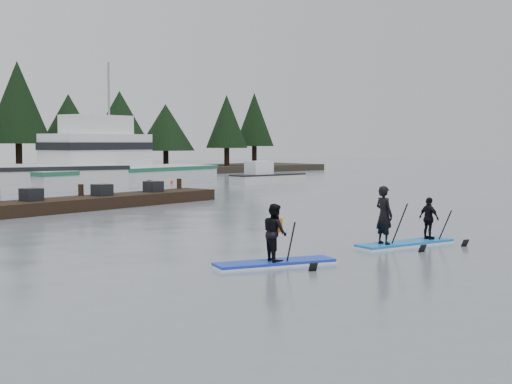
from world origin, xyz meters
TOP-DOWN VIEW (x-y plane):
  - ground at (0.00, 0.00)m, footprint 160.00×160.00m
  - fishing_boat_medium at (6.47, 28.49)m, footprint 15.55×7.88m
  - skiff at (15.82, 24.06)m, footprint 5.49×1.73m
  - floating_dock at (-2.74, 14.61)m, footprint 15.32×5.19m
  - buoy_c at (10.02, 27.43)m, footprint 0.52×0.52m
  - paddleboard_solo at (-4.93, -0.71)m, footprint 2.92×1.44m
  - paddleboard_duo at (-0.19, -0.59)m, footprint 3.11×1.29m

SIDE VIEW (x-z plane):
  - ground at x=0.00m, z-range 0.00..0.00m
  - buoy_c at x=10.02m, z-range -0.26..0.26m
  - floating_dock at x=-2.74m, z-range 0.00..0.51m
  - skiff at x=15.82m, z-range 0.00..0.64m
  - paddleboard_solo at x=-4.93m, z-range -0.40..1.48m
  - paddleboard_duo at x=-0.19m, z-range -0.50..1.66m
  - fishing_boat_medium at x=6.47m, z-range -3.79..5.05m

